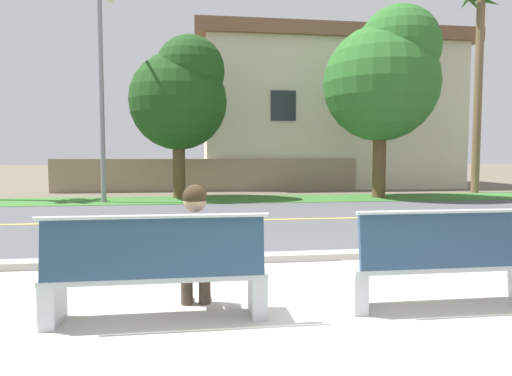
{
  "coord_description": "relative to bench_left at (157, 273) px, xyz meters",
  "views": [
    {
      "loc": [
        -1.05,
        -3.92,
        1.51
      ],
      "look_at": [
        -0.09,
        3.21,
        1.0
      ],
      "focal_mm": 31.44,
      "sensor_mm": 36.0,
      "label": 1
    }
  ],
  "objects": [
    {
      "name": "shade_tree_far_left",
      "position": [
        -0.13,
        12.24,
        3.26
      ],
      "size": [
        3.47,
        3.47,
        5.73
      ],
      "color": "brown",
      "rests_on": "ground_plane"
    },
    {
      "name": "ground_plane",
      "position": [
        1.4,
        7.86,
        -0.46
      ],
      "size": [
        140.0,
        140.0,
        0.0
      ],
      "primitive_type": "plane",
      "color": "#665B4C"
    },
    {
      "name": "seated_person_grey",
      "position": [
        0.34,
        0.17,
        0.21
      ],
      "size": [
        0.52,
        0.68,
        1.25
      ],
      "color": "#47382D",
      "rests_on": "ground_plane"
    },
    {
      "name": "streetlamp",
      "position": [
        -2.63,
        11.27,
        3.75
      ],
      "size": [
        0.24,
        2.1,
        7.4
      ],
      "color": "gray",
      "rests_on": "ground_plane"
    },
    {
      "name": "far_verge_grass",
      "position": [
        1.4,
        11.48,
        -0.45
      ],
      "size": [
        48.0,
        2.8,
        0.02
      ],
      "primitive_type": "cube",
      "color": "#38702D",
      "rests_on": "ground_plane"
    },
    {
      "name": "bench_left",
      "position": [
        0.0,
        0.0,
        0.0
      ],
      "size": [
        1.99,
        0.48,
        1.01
      ],
      "color": "silver",
      "rests_on": "ground_plane"
    },
    {
      "name": "house_across_street",
      "position": [
        6.86,
        18.45,
        3.25
      ],
      "size": [
        13.0,
        6.91,
        7.33
      ],
      "color": "beige",
      "rests_on": "ground_plane"
    },
    {
      "name": "sidewalk_pavement",
      "position": [
        1.4,
        0.26,
        -0.46
      ],
      "size": [
        44.0,
        3.6,
        0.01
      ],
      "primitive_type": "cube",
      "color": "#B7B2A8",
      "rests_on": "ground_plane"
    },
    {
      "name": "curb_edge",
      "position": [
        1.4,
        2.21,
        -0.41
      ],
      "size": [
        44.0,
        0.3,
        0.11
      ],
      "primitive_type": "cube",
      "color": "#ADA89E",
      "rests_on": "ground_plane"
    },
    {
      "name": "palm_tree_short",
      "position": [
        11.88,
        13.16,
        6.51
      ],
      "size": [
        2.09,
        1.98,
        8.71
      ],
      "color": "brown",
      "rests_on": "ground_plane"
    },
    {
      "name": "street_asphalt",
      "position": [
        1.4,
        6.36,
        -0.46
      ],
      "size": [
        52.0,
        8.0,
        0.01
      ],
      "primitive_type": "cube",
      "color": "#515156",
      "rests_on": "ground_plane"
    },
    {
      "name": "garden_wall",
      "position": [
        0.92,
        15.25,
        0.24
      ],
      "size": [
        13.0,
        0.36,
        1.4
      ],
      "primitive_type": "cube",
      "color": "gray",
      "rests_on": "ground_plane"
    },
    {
      "name": "shade_tree_left",
      "position": [
        7.1,
        11.41,
        3.95
      ],
      "size": [
        4.11,
        4.11,
        6.79
      ],
      "color": "brown",
      "rests_on": "ground_plane"
    },
    {
      "name": "bench_right",
      "position": [
        2.81,
        0.0,
        0.0
      ],
      "size": [
        1.99,
        0.48,
        1.01
      ],
      "color": "silver",
      "rests_on": "ground_plane"
    },
    {
      "name": "road_centre_line",
      "position": [
        1.4,
        6.36,
        -0.45
      ],
      "size": [
        48.0,
        0.14,
        0.01
      ],
      "primitive_type": "cube",
      "color": "#E0CC4C",
      "rests_on": "ground_plane"
    }
  ]
}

